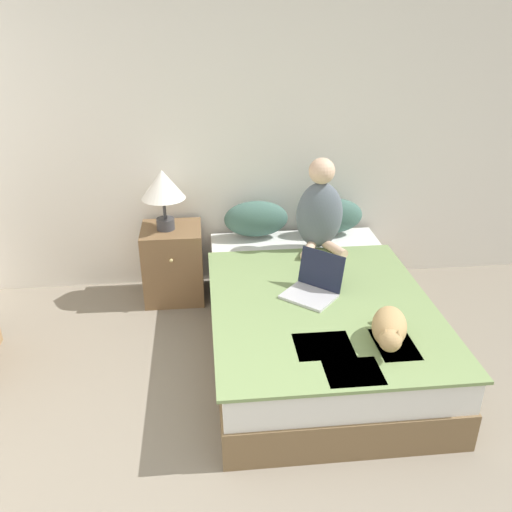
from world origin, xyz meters
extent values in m
cube|color=white|center=(0.00, 3.12, 1.27)|extent=(5.43, 0.05, 2.55)
cube|color=brown|center=(0.30, 2.00, 0.12)|extent=(1.37, 2.11, 0.25)
cube|color=silver|center=(0.30, 2.00, 0.35)|extent=(1.35, 2.08, 0.21)
cube|color=#758E56|center=(0.30, 1.79, 0.46)|extent=(1.41, 1.69, 0.02)
cube|color=#B2BC70|center=(0.21, 1.35, 0.47)|extent=(0.32, 0.27, 0.01)
cube|color=#B2BC70|center=(0.31, 1.10, 0.47)|extent=(0.30, 0.24, 0.01)
cube|color=#B2BC70|center=(0.61, 1.32, 0.47)|extent=(0.22, 0.32, 0.01)
ellipsoid|color=#42665B|center=(-0.01, 2.92, 0.62)|extent=(0.51, 0.22, 0.30)
ellipsoid|color=#42665B|center=(0.61, 2.92, 0.62)|extent=(0.51, 0.22, 0.30)
ellipsoid|color=slate|center=(0.45, 2.66, 0.74)|extent=(0.36, 0.20, 0.52)
sphere|color=#DBB293|center=(0.45, 2.66, 1.08)|extent=(0.19, 0.19, 0.19)
cylinder|color=#DBB293|center=(0.35, 2.53, 0.51)|extent=(0.17, 0.26, 0.07)
cylinder|color=#DBB293|center=(0.55, 2.53, 0.51)|extent=(0.17, 0.26, 0.07)
ellipsoid|color=tan|center=(0.58, 1.36, 0.57)|extent=(0.28, 0.36, 0.19)
sphere|color=tan|center=(0.52, 1.18, 0.60)|extent=(0.12, 0.12, 0.12)
cone|color=tan|center=(0.55, 1.17, 0.65)|extent=(0.06, 0.06, 0.06)
cone|color=tan|center=(0.49, 1.19, 0.65)|extent=(0.06, 0.06, 0.06)
cylinder|color=tan|center=(0.64, 1.56, 0.50)|extent=(0.18, 0.08, 0.04)
cube|color=#B7B7BC|center=(0.23, 1.88, 0.48)|extent=(0.40, 0.40, 0.02)
cube|color=black|center=(0.33, 2.00, 0.61)|extent=(0.28, 0.26, 0.25)
cube|color=brown|center=(-0.69, 2.83, 0.30)|extent=(0.47, 0.43, 0.61)
sphere|color=tan|center=(-0.69, 2.60, 0.44)|extent=(0.03, 0.03, 0.03)
cylinder|color=#38383D|center=(-0.73, 2.82, 0.65)|extent=(0.14, 0.14, 0.09)
cylinder|color=#38383D|center=(-0.73, 2.82, 0.78)|extent=(0.02, 0.02, 0.17)
cone|color=white|center=(-0.73, 2.82, 0.97)|extent=(0.33, 0.33, 0.22)
camera|label=1|loc=(-0.43, -1.11, 2.25)|focal=38.00mm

